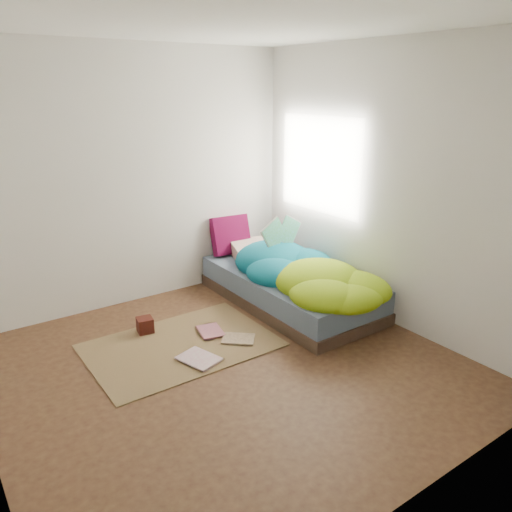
% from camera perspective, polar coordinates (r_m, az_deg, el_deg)
% --- Properties ---
extents(ground, '(3.50, 3.50, 0.00)m').
position_cam_1_polar(ground, '(4.20, -3.16, -12.62)').
color(ground, '#432519').
rests_on(ground, ground).
extents(room_walls, '(3.54, 3.54, 2.62)m').
position_cam_1_polar(room_walls, '(3.64, -3.50, 9.90)').
color(room_walls, silver).
rests_on(room_walls, ground).
extents(bed, '(1.00, 2.00, 0.34)m').
position_cam_1_polar(bed, '(5.28, 3.87, -3.69)').
color(bed, '#3A291F').
rests_on(bed, ground).
extents(duvet, '(0.96, 1.84, 0.34)m').
position_cam_1_polar(duvet, '(5.00, 5.54, -0.86)').
color(duvet, '#075C78').
rests_on(duvet, bed).
extents(rug, '(1.60, 1.10, 0.01)m').
position_cam_1_polar(rug, '(4.55, -8.54, -10.05)').
color(rug, brown).
rests_on(rug, ground).
extents(pillow_floral, '(0.73, 0.55, 0.15)m').
position_cam_1_polar(pillow_floral, '(5.72, 0.55, 0.75)').
color(pillow_floral, white).
rests_on(pillow_floral, bed).
extents(pillow_magenta, '(0.45, 0.19, 0.44)m').
position_cam_1_polar(pillow_magenta, '(5.77, -2.94, 2.40)').
color(pillow_magenta, '#460426').
rests_on(pillow_magenta, bed).
extents(open_book, '(0.45, 0.13, 0.27)m').
position_cam_1_polar(open_book, '(5.28, 2.99, 3.74)').
color(open_book, green).
rests_on(open_book, duvet).
extents(wooden_box, '(0.16, 0.16, 0.14)m').
position_cam_1_polar(wooden_box, '(4.80, -12.57, -7.70)').
color(wooden_box, '#3D170E').
rests_on(wooden_box, rug).
extents(floor_book_a, '(0.33, 0.39, 0.03)m').
position_cam_1_polar(floor_book_a, '(4.21, -7.74, -12.26)').
color(floor_book_a, silver).
rests_on(floor_book_a, rug).
extents(floor_book_b, '(0.26, 0.32, 0.03)m').
position_cam_1_polar(floor_book_b, '(4.69, -6.46, -8.79)').
color(floor_book_b, '#B3676E').
rests_on(floor_book_b, rug).
extents(floor_book_c, '(0.35, 0.34, 0.02)m').
position_cam_1_polar(floor_book_c, '(4.48, -2.21, -10.09)').
color(floor_book_c, tan).
rests_on(floor_book_c, rug).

